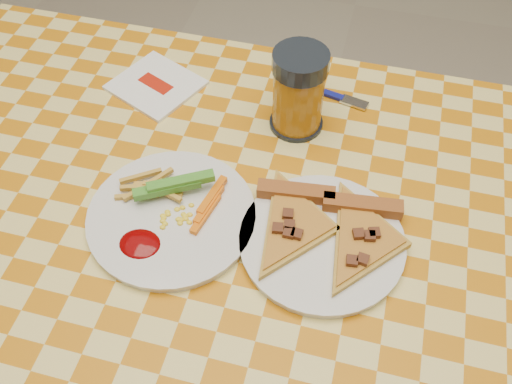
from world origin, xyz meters
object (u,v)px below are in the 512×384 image
Objects in this scene: table at (246,269)px; drink_glass at (298,92)px; plate_right at (322,243)px; plate_left at (172,218)px.

table is 8.84× the size of drink_glass.
drink_glass reaches higher than table.
drink_glass is (-0.08, 0.23, 0.06)m from plate_right.
plate_right is at bearing 12.01° from table.
plate_left is 0.22m from plate_right.
drink_glass is (0.02, 0.25, 0.14)m from table.
plate_right is (0.11, 0.02, 0.08)m from table.
plate_right reaches higher than table.
table is 5.58× the size of plate_right.
drink_glass is at bearing 85.28° from table.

